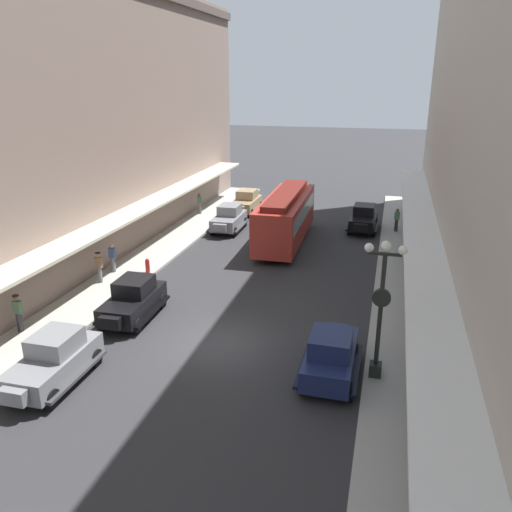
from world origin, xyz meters
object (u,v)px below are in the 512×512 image
(parked_car_5, at_px, (363,218))
(pedestrian_3, at_px, (423,250))
(parked_car_2, at_px, (229,218))
(pedestrian_4, at_px, (99,267))
(parked_car_3, at_px, (133,299))
(pedestrian_1, at_px, (397,220))
(lamp_post_with_clock, at_px, (381,305))
(pedestrian_5, at_px, (113,258))
(parked_car_0, at_px, (246,201))
(pedestrian_2, at_px, (18,313))
(parked_car_1, at_px, (331,354))
(parked_car_4, at_px, (54,359))
(streetcar, at_px, (286,216))
(pedestrian_0, at_px, (200,203))
(fire_hydrant, at_px, (147,266))

(parked_car_5, relative_size, pedestrian_3, 2.62)
(parked_car_2, xyz_separation_m, pedestrian_4, (-3.47, -11.61, 0.07))
(pedestrian_3, bearing_deg, parked_car_5, 120.11)
(parked_car_3, height_order, pedestrian_1, parked_car_3)
(lamp_post_with_clock, xyz_separation_m, pedestrian_5, (-14.65, 7.05, -2.00))
(lamp_post_with_clock, bearing_deg, pedestrian_5, 154.30)
(parked_car_2, xyz_separation_m, pedestrian_5, (-3.58, -10.02, 0.05))
(parked_car_0, relative_size, pedestrian_2, 2.55)
(parked_car_5, height_order, pedestrian_3, parked_car_5)
(parked_car_0, distance_m, parked_car_1, 24.60)
(parked_car_4, bearing_deg, streetcar, 75.79)
(parked_car_4, bearing_deg, parked_car_2, 89.75)
(parked_car_5, xyz_separation_m, pedestrian_3, (3.84, -6.62, 0.05))
(pedestrian_0, xyz_separation_m, pedestrian_4, (0.10, -15.09, 0.02))
(parked_car_2, relative_size, parked_car_5, 1.00)
(lamp_post_with_clock, distance_m, pedestrian_0, 25.31)
(parked_car_2, relative_size, pedestrian_1, 2.61)
(fire_hydrant, height_order, pedestrian_2, pedestrian_2)
(parked_car_4, distance_m, pedestrian_4, 9.25)
(parked_car_5, height_order, fire_hydrant, parked_car_5)
(parked_car_1, distance_m, pedestrian_2, 13.25)
(lamp_post_with_clock, bearing_deg, pedestrian_0, 125.45)
(parked_car_3, xyz_separation_m, pedestrian_3, (13.05, 10.60, 0.05))
(parked_car_0, height_order, parked_car_2, same)
(streetcar, relative_size, lamp_post_with_clock, 1.87)
(pedestrian_5, bearing_deg, parked_car_5, 44.04)
(pedestrian_1, height_order, pedestrian_4, pedestrian_4)
(pedestrian_1, distance_m, pedestrian_2, 25.16)
(pedestrian_0, relative_size, pedestrian_3, 1.00)
(pedestrian_4, bearing_deg, parked_car_4, -68.57)
(parked_car_1, relative_size, fire_hydrant, 5.20)
(parked_car_4, distance_m, streetcar, 18.89)
(parked_car_3, bearing_deg, pedestrian_3, 39.08)
(pedestrian_3, bearing_deg, fire_hydrant, -159.69)
(parked_car_1, height_order, parked_car_2, same)
(parked_car_1, xyz_separation_m, pedestrian_4, (-12.93, 5.72, 0.07))
(streetcar, height_order, pedestrian_4, streetcar)
(parked_car_5, distance_m, pedestrian_0, 12.97)
(parked_car_1, bearing_deg, parked_car_2, 118.62)
(parked_car_0, relative_size, parked_car_4, 1.00)
(pedestrian_0, distance_m, pedestrian_4, 15.09)
(streetcar, height_order, pedestrian_5, streetcar)
(parked_car_2, bearing_deg, pedestrian_3, -17.36)
(pedestrian_2, distance_m, pedestrian_5, 7.43)
(parked_car_0, xyz_separation_m, pedestrian_5, (-3.37, -15.32, 0.05))
(pedestrian_3, bearing_deg, pedestrian_2, -141.90)
(pedestrian_0, relative_size, pedestrian_1, 1.00)
(parked_car_1, xyz_separation_m, pedestrian_1, (2.22, 19.71, 0.05))
(parked_car_3, distance_m, pedestrian_1, 20.63)
(pedestrian_4, bearing_deg, parked_car_0, 79.10)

